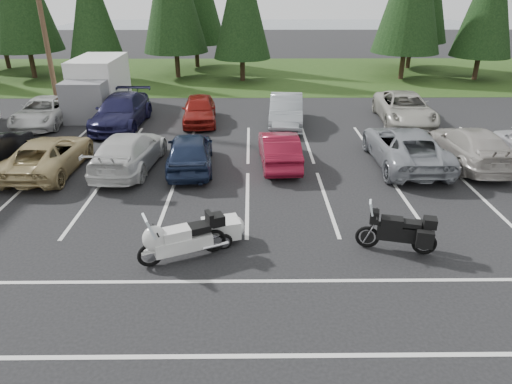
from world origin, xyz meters
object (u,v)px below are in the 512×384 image
object	(u,v)px
car_near_3	(129,151)
car_far_2	(199,110)
car_far_3	(286,111)
cargo_trailer	(221,231)
box_truck	(95,87)
car_near_2	(49,155)
utility_pole	(43,26)
car_near_5	(279,149)
car_near_4	(190,151)
car_far_1	(121,111)
adventure_motorcycle	(397,228)
car_near_6	(405,147)
car_far_4	(405,108)
car_near_7	(470,146)
car_far_0	(44,112)
touring_motorcycle	(182,235)

from	to	relation	value
car_near_3	car_far_2	world-z (taller)	car_near_3
car_far_3	car_near_3	bearing A→B (deg)	-133.89
cargo_trailer	box_truck	bearing A→B (deg)	104.22
car_near_3	car_near_2	bearing A→B (deg)	9.39
utility_pole	car_near_5	xyz separation A→B (m)	(11.75, -7.55, -4.02)
box_truck	car_near_2	size ratio (longest dim) A/B	1.15
box_truck	car_near_2	xyz separation A→B (m)	(0.78, -8.67, -0.77)
box_truck	car_near_4	distance (m)	10.54
car_near_2	cargo_trailer	bearing A→B (deg)	143.31
utility_pole	car_far_3	xyz separation A→B (m)	(12.42, -2.04, -3.93)
car_near_5	car_far_1	distance (m)	9.42
car_near_3	adventure_motorcycle	bearing A→B (deg)	149.59
box_truck	car_near_6	xyz separation A→B (m)	(14.82, -8.08, -0.69)
car_far_2	cargo_trailer	bearing A→B (deg)	-85.72
car_far_3	adventure_motorcycle	world-z (taller)	car_far_3
car_far_4	cargo_trailer	world-z (taller)	car_far_4
car_near_7	car_far_2	bearing A→B (deg)	-27.40
car_far_2	cargo_trailer	xyz separation A→B (m)	(1.83, -12.03, -0.36)
car_near_4	cargo_trailer	size ratio (longest dim) A/B	2.89
box_truck	car_far_4	bearing A→B (deg)	-7.25
utility_pole	car_far_4	bearing A→B (deg)	-4.95
car_near_6	car_far_0	size ratio (longest dim) A/B	1.14
car_near_6	car_near_7	distance (m)	2.66
car_near_3	car_far_4	size ratio (longest dim) A/B	0.91
utility_pole	car_near_4	xyz separation A→B (m)	(8.23, -7.97, -3.96)
car_far_3	touring_motorcycle	xyz separation A→B (m)	(-3.61, -12.41, -0.02)
car_far_3	car_far_4	bearing A→B (deg)	8.32
car_near_7	car_far_2	size ratio (longest dim) A/B	1.23
car_far_4	adventure_motorcycle	size ratio (longest dim) A/B	2.27
car_far_4	adventure_motorcycle	xyz separation A→B (m)	(-4.03, -12.50, -0.03)
car_near_7	utility_pole	bearing A→B (deg)	-21.10
touring_motorcycle	cargo_trailer	xyz separation A→B (m)	(0.96, 0.90, -0.40)
car_near_2	car_near_7	bearing A→B (deg)	-176.78
car_near_4	car_near_6	xyz separation A→B (m)	(8.59, 0.39, 0.02)
car_far_0	adventure_motorcycle	size ratio (longest dim) A/B	2.01
box_truck	car_far_0	size ratio (longest dim) A/B	1.17
box_truck	car_near_7	distance (m)	19.23
box_truck	car_near_3	distance (m)	9.28
car_near_4	car_near_5	bearing A→B (deg)	-177.56
car_near_6	car_near_2	bearing A→B (deg)	2.46
car_far_1	box_truck	bearing A→B (deg)	129.83
utility_pole	car_near_4	size ratio (longest dim) A/B	2.08
car_near_6	car_far_1	world-z (taller)	car_far_1
car_near_2	touring_motorcycle	size ratio (longest dim) A/B	1.82
box_truck	car_far_3	distance (m)	10.75
car_near_6	adventure_motorcycle	size ratio (longest dim) A/B	2.28
car_near_3	car_near_6	size ratio (longest dim) A/B	0.91
car_near_6	adventure_motorcycle	distance (m)	6.90
box_truck	car_near_7	size ratio (longest dim) A/B	1.09
car_near_3	cargo_trailer	world-z (taller)	car_near_3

